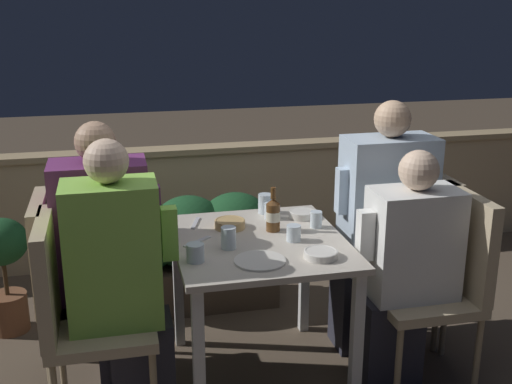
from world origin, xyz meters
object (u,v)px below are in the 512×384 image
at_px(chair_left_far, 67,277).
at_px(person_white_polo, 404,270).
at_px(person_blue_shirt, 380,228).
at_px(potted_plant, 4,264).
at_px(person_purple_stripe, 110,255).
at_px(chair_left_near, 74,305).
at_px(chair_right_far, 415,244).
at_px(beer_bottle, 273,214).
at_px(chair_right_near, 445,272).
at_px(person_green_blouse, 122,282).

bearing_deg(chair_left_far, person_white_polo, -12.41).
xyz_separation_m(person_blue_shirt, potted_plant, (-2.02, 0.60, -0.27)).
distance_m(person_purple_stripe, person_white_polo, 1.43).
height_order(chair_left_near, person_white_polo, person_white_polo).
xyz_separation_m(chair_right_far, beer_bottle, (-0.82, -0.07, 0.26)).
distance_m(person_blue_shirt, beer_bottle, 0.64).
distance_m(chair_right_far, beer_bottle, 0.87).
bearing_deg(chair_right_near, person_green_blouse, 178.34).
xyz_separation_m(person_white_polo, potted_plant, (-1.99, 0.97, -0.18)).
bearing_deg(chair_right_near, potted_plant, 156.36).
bearing_deg(chair_right_near, chair_left_far, 169.03).
distance_m(chair_left_near, person_green_blouse, 0.23).
bearing_deg(chair_left_far, chair_right_near, -10.97).
relative_size(person_white_polo, beer_bottle, 5.30).
bearing_deg(person_purple_stripe, chair_right_far, 0.50).
bearing_deg(potted_plant, chair_left_near, -64.71).
height_order(person_purple_stripe, person_white_polo, person_purple_stripe).
bearing_deg(person_blue_shirt, potted_plant, 163.46).
height_order(person_green_blouse, person_blue_shirt, person_blue_shirt).
distance_m(person_purple_stripe, person_blue_shirt, 1.42).
bearing_deg(potted_plant, beer_bottle, -25.64).
distance_m(chair_right_near, person_blue_shirt, 0.43).
height_order(person_green_blouse, person_purple_stripe, person_purple_stripe).
bearing_deg(chair_left_near, person_white_polo, -1.67).
height_order(person_green_blouse, beer_bottle, person_green_blouse).
relative_size(chair_left_far, chair_right_near, 1.00).
distance_m(person_white_polo, beer_bottle, 0.69).
xyz_separation_m(chair_left_far, person_blue_shirt, (1.63, 0.01, 0.11)).
bearing_deg(chair_left_near, potted_plant, 115.29).
bearing_deg(beer_bottle, chair_right_near, -20.00).
bearing_deg(person_blue_shirt, beer_bottle, -173.10).
xyz_separation_m(person_green_blouse, chair_left_far, (-0.26, 0.31, -0.09)).
xyz_separation_m(chair_right_near, chair_right_far, (0.02, 0.37, 0.00)).
bearing_deg(beer_bottle, person_green_blouse, -161.92).
bearing_deg(chair_left_far, person_green_blouse, -49.80).
distance_m(chair_left_near, person_blue_shirt, 1.62).
bearing_deg(beer_bottle, person_purple_stripe, 175.72).
distance_m(chair_left_far, person_purple_stripe, 0.23).
xyz_separation_m(chair_left_far, person_purple_stripe, (0.21, 0.00, 0.09)).
relative_size(person_green_blouse, potted_plant, 1.90).
bearing_deg(person_white_polo, potted_plant, 154.10).
distance_m(chair_left_near, person_white_polo, 1.55).
bearing_deg(person_green_blouse, chair_left_far, 130.20).
bearing_deg(person_white_polo, person_purple_stripe, 165.77).
xyz_separation_m(person_purple_stripe, beer_bottle, (0.80, -0.06, 0.17)).
height_order(person_white_polo, beer_bottle, person_white_polo).
bearing_deg(chair_right_far, person_green_blouse, -168.52).
xyz_separation_m(beer_bottle, potted_plant, (-1.40, 0.67, -0.42)).
xyz_separation_m(chair_left_far, person_white_polo, (1.60, -0.35, 0.03)).
distance_m(person_green_blouse, person_purple_stripe, 0.31).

